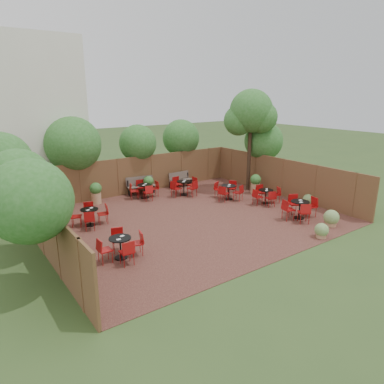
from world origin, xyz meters
TOP-DOWN VIEW (x-y plane):
  - ground at (0.00, 0.00)m, footprint 80.00×80.00m
  - courtyard_paving at (0.00, 0.00)m, footprint 12.00×10.00m
  - fence_back at (0.00, 5.00)m, footprint 12.00×0.08m
  - fence_left at (-6.00, 0.00)m, footprint 0.08×10.00m
  - fence_right at (6.00, 0.00)m, footprint 0.08×10.00m
  - neighbour_building at (-4.50, 8.00)m, footprint 5.00×4.00m
  - overhang_foliage at (-2.08, 3.15)m, footprint 15.49×10.68m
  - courtyard_tree at (5.39, 1.88)m, footprint 2.55×2.45m
  - park_bench_left at (0.07, 4.63)m, footprint 1.57×0.69m
  - park_bench_right at (2.61, 4.62)m, footprint 1.41×0.51m
  - bistro_tables at (0.85, 0.59)m, footprint 9.82×8.17m
  - planters at (-0.82, 3.60)m, footprint 10.62×4.02m
  - low_shrubs at (4.27, -3.68)m, footprint 3.36×3.24m

SIDE VIEW (x-z plane):
  - ground at x=0.00m, z-range 0.00..0.00m
  - courtyard_paving at x=0.00m, z-range 0.00..0.02m
  - low_shrubs at x=4.27m, z-range -0.02..0.66m
  - bistro_tables at x=0.85m, z-range 0.00..0.89m
  - park_bench_right at x=2.61m, z-range 0.03..0.89m
  - park_bench_left at x=0.07m, z-range 0.03..0.97m
  - planters at x=-0.82m, z-range 0.03..1.18m
  - fence_back at x=0.00m, z-range 0.00..2.00m
  - fence_left at x=-6.00m, z-range 0.00..2.00m
  - fence_right at x=6.00m, z-range 0.00..2.00m
  - overhang_foliage at x=-2.08m, z-range 1.33..4.08m
  - neighbour_building at x=-4.50m, z-range 0.00..8.00m
  - courtyard_tree at x=5.39m, z-range 1.43..6.91m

